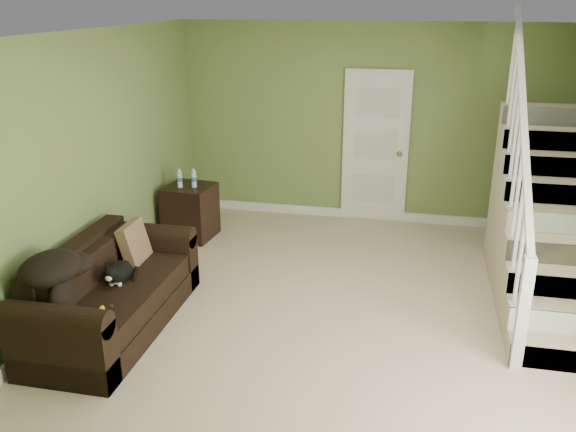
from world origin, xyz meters
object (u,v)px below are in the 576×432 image
at_px(side_table, 190,211).
at_px(banana, 101,312).
at_px(cat, 118,273).
at_px(sofa, 110,296).

bearing_deg(side_table, banana, -83.96).
bearing_deg(cat, banana, -79.87).
bearing_deg(banana, side_table, 73.60).
bearing_deg(banana, sofa, 89.41).
xyz_separation_m(sofa, cat, (0.07, 0.05, 0.22)).
distance_m(cat, banana, 0.60).
xyz_separation_m(side_table, banana, (0.30, -2.80, 0.12)).
xyz_separation_m(cat, banana, (0.14, -0.58, -0.07)).
height_order(sofa, cat, sofa).
height_order(side_table, cat, side_table).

